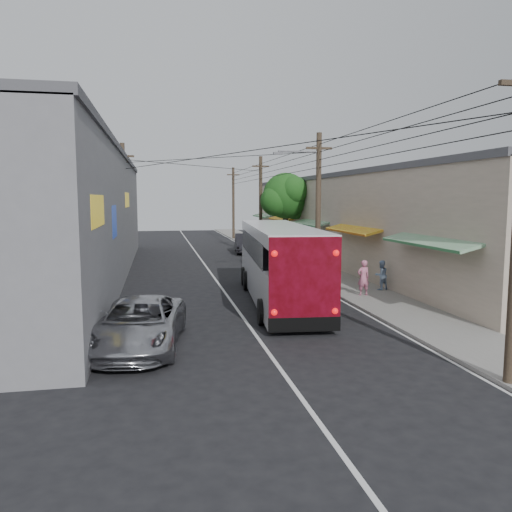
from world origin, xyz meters
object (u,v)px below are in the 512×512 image
(jeepney, at_px, (139,324))
(pedestrian_far, at_px, (381,275))
(parked_car_mid, at_px, (264,256))
(pedestrian_near, at_px, (363,278))
(coach_bus, at_px, (279,262))
(parked_car_far, at_px, (246,243))
(parked_suv, at_px, (289,266))

(jeepney, bearing_deg, pedestrian_far, 40.13)
(parked_car_mid, height_order, pedestrian_far, pedestrian_far)
(jeepney, height_order, pedestrian_near, pedestrian_near)
(coach_bus, xyz_separation_m, parked_car_far, (2.02, 19.90, -0.95))
(coach_bus, xyz_separation_m, jeepney, (-5.90, -6.08, -1.00))
(parked_car_far, bearing_deg, parked_suv, -84.72)
(parked_car_mid, relative_size, pedestrian_far, 3.06)
(parked_car_far, bearing_deg, jeepney, -100.48)
(coach_bus, xyz_separation_m, parked_car_mid, (1.70, 10.90, -1.00))
(parked_car_mid, relative_size, parked_car_far, 0.90)
(parked_suv, relative_size, parked_car_far, 1.29)
(parked_car_far, height_order, pedestrian_far, parked_car_far)
(pedestrian_near, height_order, pedestrian_far, pedestrian_near)
(jeepney, height_order, pedestrian_far, pedestrian_far)
(parked_car_mid, distance_m, parked_car_far, 9.01)
(coach_bus, distance_m, parked_suv, 4.83)
(coach_bus, xyz_separation_m, parked_suv, (1.70, 4.45, -0.83))
(jeepney, bearing_deg, coach_bus, 53.69)
(pedestrian_far, bearing_deg, parked_car_far, -93.72)
(coach_bus, xyz_separation_m, pedestrian_far, (5.47, 1.10, -0.91))
(coach_bus, bearing_deg, pedestrian_far, 16.84)
(parked_car_mid, bearing_deg, parked_suv, -94.64)
(pedestrian_far, bearing_deg, coach_bus, -2.67)
(parked_car_far, bearing_deg, pedestrian_near, -77.80)
(coach_bus, bearing_deg, parked_car_far, 89.61)
(parked_car_far, relative_size, pedestrian_far, 3.40)
(coach_bus, distance_m, jeepney, 8.53)
(parked_suv, distance_m, parked_car_far, 15.46)
(parked_suv, height_order, parked_car_mid, parked_suv)
(parked_suv, relative_size, parked_car_mid, 1.43)
(parked_suv, bearing_deg, parked_car_far, 93.67)
(parked_car_far, distance_m, pedestrian_near, 20.07)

